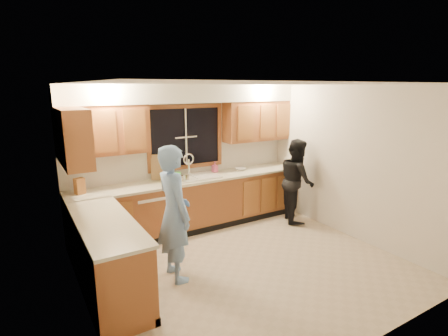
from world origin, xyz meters
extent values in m
plane|color=tan|center=(0.00, 0.00, 0.00)|extent=(4.20, 4.20, 0.00)
plane|color=white|center=(0.00, 0.00, 2.50)|extent=(4.20, 4.20, 0.00)
plane|color=silver|center=(0.00, 1.90, 1.25)|extent=(4.20, 0.00, 4.20)
plane|color=silver|center=(-2.10, 0.00, 1.25)|extent=(0.00, 3.80, 3.80)
plane|color=silver|center=(2.10, 0.00, 1.25)|extent=(0.00, 3.80, 3.80)
cube|color=#96542B|center=(0.00, 1.60, 0.44)|extent=(4.20, 0.60, 0.88)
cube|color=#96542B|center=(-1.80, 0.35, 0.44)|extent=(0.60, 1.90, 0.88)
cube|color=beige|center=(0.00, 1.58, 0.90)|extent=(4.20, 0.63, 0.04)
cube|color=beige|center=(-1.79, 0.35, 0.90)|extent=(0.63, 1.90, 0.04)
cube|color=#96542B|center=(-1.43, 1.73, 1.83)|extent=(1.35, 0.33, 0.75)
cube|color=#96542B|center=(1.43, 1.73, 1.83)|extent=(1.35, 0.33, 0.75)
cube|color=#96542B|center=(-1.94, 1.12, 1.83)|extent=(0.33, 0.90, 0.75)
cube|color=white|center=(0.00, 1.72, 2.35)|extent=(4.20, 0.35, 0.30)
cube|color=black|center=(0.00, 1.90, 1.60)|extent=(1.30, 0.01, 1.00)
cube|color=#96542B|center=(0.00, 1.89, 2.14)|extent=(1.44, 0.03, 0.07)
cube|color=#96542B|center=(0.00, 1.89, 1.07)|extent=(1.44, 0.03, 0.07)
cube|color=#96542B|center=(-0.69, 1.89, 1.60)|extent=(0.07, 0.03, 1.00)
cube|color=#96542B|center=(0.69, 1.89, 1.60)|extent=(0.07, 0.03, 1.00)
cube|color=silver|center=(0.00, 1.60, 0.93)|extent=(0.86, 0.52, 0.03)
cube|color=silver|center=(-0.21, 1.60, 0.84)|extent=(0.38, 0.42, 0.18)
cube|color=silver|center=(0.21, 1.60, 0.84)|extent=(0.38, 0.42, 0.18)
cylinder|color=white|center=(0.00, 1.80, 1.08)|extent=(0.04, 0.04, 0.28)
torus|color=white|center=(0.00, 1.80, 1.22)|extent=(0.21, 0.03, 0.21)
cube|color=white|center=(-0.85, 1.59, 0.41)|extent=(0.60, 0.56, 0.82)
cube|color=white|center=(-1.80, -0.22, 0.45)|extent=(0.58, 0.75, 0.90)
imported|color=#79A5E6|center=(-0.95, 0.24, 0.89)|extent=(0.43, 0.65, 1.77)
imported|color=black|center=(1.80, 0.96, 0.77)|extent=(0.86, 0.94, 1.55)
cube|color=#A0602C|center=(-1.85, 1.63, 1.04)|extent=(0.16, 0.15, 0.24)
cube|color=tan|center=(-0.52, 1.79, 1.14)|extent=(0.34, 0.23, 0.43)
cube|color=green|center=(-0.43, 1.54, 0.99)|extent=(0.39, 0.38, 0.14)
imported|color=#D75283|center=(0.53, 1.79, 1.02)|extent=(0.10, 0.10, 0.20)
imported|color=silver|center=(1.00, 1.66, 0.94)|extent=(0.21, 0.21, 0.05)
cylinder|color=tan|center=(-0.19, 1.46, 0.98)|extent=(0.06, 0.06, 0.11)
cylinder|color=tan|center=(-0.30, 1.45, 0.98)|extent=(0.08, 0.08, 0.12)
camera|label=1|loc=(-2.58, -3.69, 2.46)|focal=28.00mm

